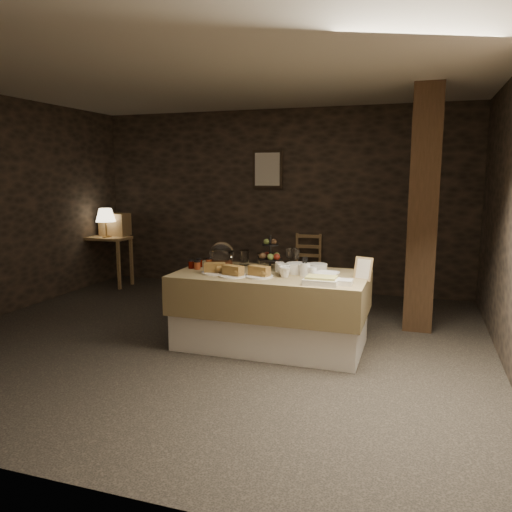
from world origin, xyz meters
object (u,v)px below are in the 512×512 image
(console_table, at_px, (106,245))
(timber_column, at_px, (423,210))
(table_lamp, at_px, (106,215))
(fruit_stand, at_px, (270,255))
(wine_rack, at_px, (115,224))
(buffet_table, at_px, (271,304))
(chair, at_px, (307,267))

(console_table, xyz_separation_m, timber_column, (4.51, -0.78, 0.68))
(table_lamp, distance_m, fruit_stand, 3.37)
(console_table, xyz_separation_m, wine_rack, (0.05, 0.18, 0.30))
(table_lamp, bearing_deg, console_table, 135.00)
(timber_column, bearing_deg, fruit_stand, -151.86)
(buffet_table, relative_size, chair, 2.84)
(timber_column, bearing_deg, wine_rack, 167.86)
(table_lamp, relative_size, timber_column, 0.17)
(table_lamp, distance_m, timber_column, 4.53)
(chair, bearing_deg, table_lamp, -172.53)
(buffet_table, relative_size, wine_rack, 4.39)
(fruit_stand, bearing_deg, wine_rack, 149.96)
(buffet_table, relative_size, console_table, 2.46)
(console_table, height_order, table_lamp, table_lamp)
(buffet_table, height_order, wine_rack, wine_rack)
(buffet_table, distance_m, fruit_stand, 0.52)
(chair, bearing_deg, fruit_stand, -91.55)
(buffet_table, distance_m, timber_column, 1.93)
(wine_rack, bearing_deg, table_lamp, -90.00)
(buffet_table, distance_m, chair, 2.34)
(console_table, height_order, wine_rack, wine_rack)
(buffet_table, distance_m, table_lamp, 3.62)
(table_lamp, xyz_separation_m, chair, (2.94, 0.57, -0.70))
(chair, height_order, timber_column, timber_column)
(wine_rack, height_order, timber_column, timber_column)
(buffet_table, xyz_separation_m, wine_rack, (-3.09, 2.00, 0.50))
(chair, relative_size, fruit_stand, 1.92)
(wine_rack, height_order, chair, wine_rack)
(console_table, distance_m, fruit_stand, 3.44)
(console_table, distance_m, timber_column, 4.63)
(console_table, relative_size, timber_column, 0.29)
(buffet_table, xyz_separation_m, fruit_stand, (-0.08, 0.26, 0.44))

